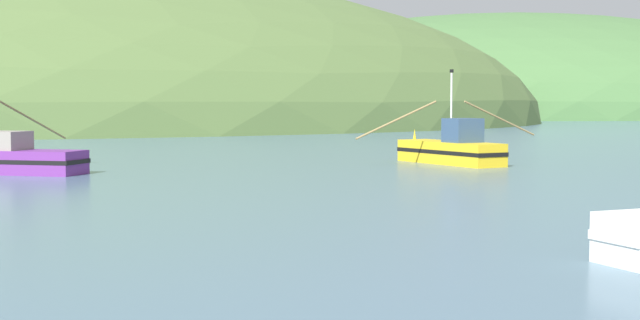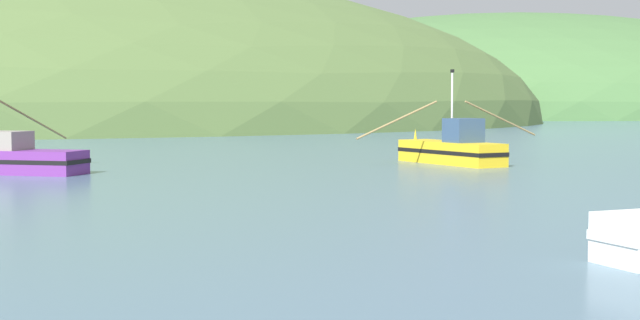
# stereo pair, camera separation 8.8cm
# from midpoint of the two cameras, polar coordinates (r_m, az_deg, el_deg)

# --- Properties ---
(hill_mid_left) EXTENTS (186.26, 149.01, 54.75)m
(hill_mid_left) POSITION_cam_midpoint_polar(r_m,az_deg,el_deg) (261.48, 11.68, 2.71)
(hill_mid_left) COLOR #47703D
(hill_mid_left) RESTS_ON ground
(fishing_boat_yellow) EXTENTS (13.25, 8.68, 5.84)m
(fishing_boat_yellow) POSITION_cam_midpoint_polar(r_m,az_deg,el_deg) (57.75, 8.06, 0.66)
(fishing_boat_yellow) COLOR gold
(fishing_boat_yellow) RESTS_ON ground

